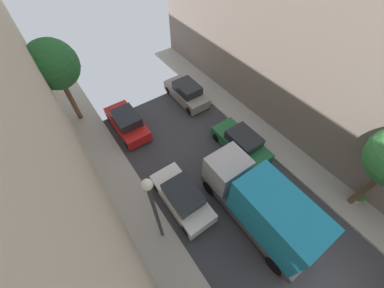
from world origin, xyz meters
name	(u,v)px	position (x,y,z in m)	size (l,w,h in m)	color
ground	(312,284)	(0.00, 0.00, 0.00)	(32.00, 32.00, 0.00)	#38383D
sidewalk_right	(369,222)	(5.00, 0.00, 0.07)	(2.00, 44.00, 0.15)	#A8A399
parked_car_left_3	(182,197)	(-2.70, 6.92, 0.72)	(1.78, 4.20, 1.57)	white
parked_car_left_4	(127,122)	(-2.70, 14.04, 0.72)	(1.78, 4.20, 1.57)	red
parked_car_right_2	(242,143)	(2.70, 7.87, 0.72)	(1.78, 4.20, 1.57)	#1E6638
parked_car_right_3	(187,93)	(2.70, 14.33, 0.72)	(1.78, 4.20, 1.57)	gray
delivery_truck	(262,206)	(0.00, 3.80, 1.79)	(2.26, 6.60, 3.38)	#4C4C51
street_tree_0	(53,65)	(-5.22, 17.18, 4.63)	(3.11, 3.11, 6.07)	brown
potted_plant_1	(359,198)	(5.50, 1.15, 0.55)	(0.53, 0.53, 0.76)	#B2A899
lamp_post	(153,205)	(-4.60, 6.00, 3.83)	(0.44, 0.44, 5.60)	#333338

